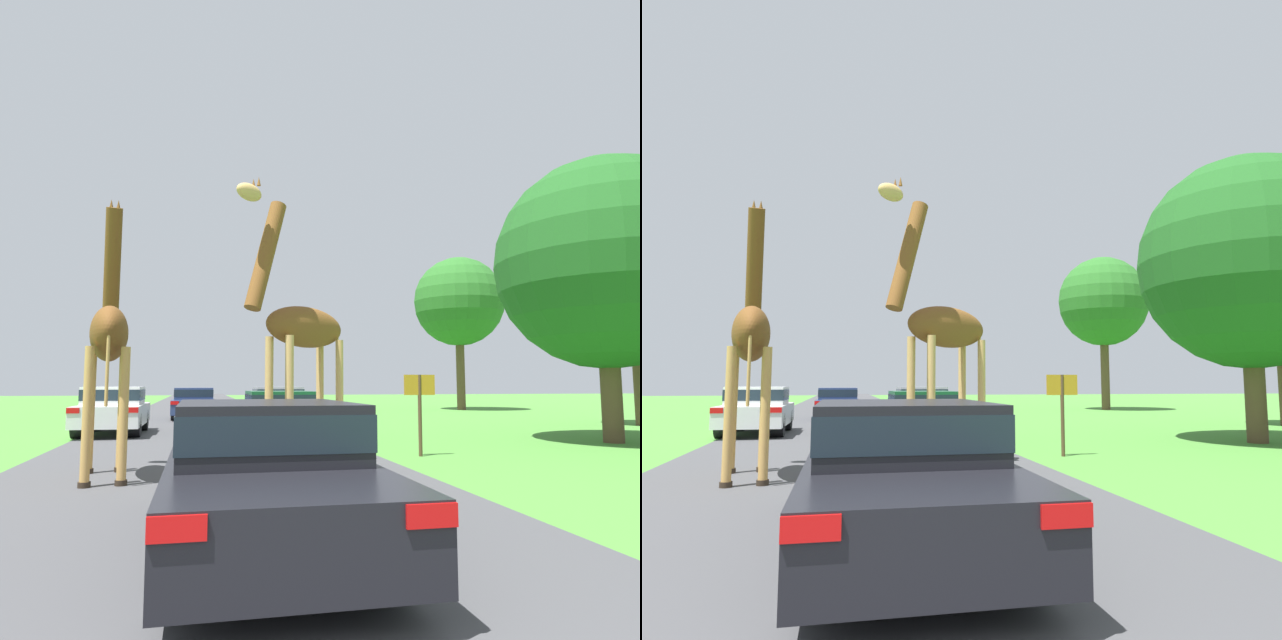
% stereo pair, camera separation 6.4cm
% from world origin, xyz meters
% --- Properties ---
extents(road, '(7.17, 120.00, 0.00)m').
position_xyz_m(road, '(0.00, 30.00, 0.00)').
color(road, '#424244').
rests_on(road, ground).
extents(giraffe_near_road, '(2.48, 2.16, 5.16)m').
position_xyz_m(giraffe_near_road, '(1.59, 10.13, 2.59)').
color(giraffe_near_road, tan).
rests_on(giraffe_near_road, ground).
extents(giraffe_companion, '(0.90, 2.93, 5.15)m').
position_xyz_m(giraffe_companion, '(-1.75, 9.89, 2.45)').
color(giraffe_companion, tan).
rests_on(giraffe_companion, ground).
extents(car_lead_maroon, '(1.83, 4.81, 1.37)m').
position_xyz_m(car_lead_maroon, '(0.40, 5.39, 0.73)').
color(car_lead_maroon, black).
rests_on(car_lead_maroon, ground).
extents(car_queue_right, '(1.85, 4.66, 1.35)m').
position_xyz_m(car_queue_right, '(1.93, 15.20, 0.72)').
color(car_queue_right, '#144C28').
rests_on(car_queue_right, ground).
extents(car_queue_left, '(1.85, 4.16, 1.37)m').
position_xyz_m(car_queue_left, '(-0.40, 26.13, 0.72)').
color(car_queue_left, navy).
rests_on(car_queue_left, ground).
extents(car_far_ahead, '(1.89, 4.16, 1.46)m').
position_xyz_m(car_far_ahead, '(-2.80, 18.51, 0.78)').
color(car_far_ahead, silver).
rests_on(car_far_ahead, ground).
extents(car_verge_right, '(1.86, 4.16, 1.43)m').
position_xyz_m(car_verge_right, '(2.65, 20.75, 0.77)').
color(car_verge_right, gray).
rests_on(car_verge_right, ground).
extents(tree_centre_back, '(5.81, 5.81, 7.75)m').
position_xyz_m(tree_centre_back, '(10.55, 13.00, 4.83)').
color(tree_centre_back, brown).
rests_on(tree_centre_back, ground).
extents(tree_right_cluster, '(5.42, 5.42, 9.26)m').
position_xyz_m(tree_right_cluster, '(15.26, 31.59, 6.52)').
color(tree_right_cluster, brown).
rests_on(tree_right_cluster, ground).
extents(tree_mid_field, '(4.19, 4.19, 6.83)m').
position_xyz_m(tree_mid_field, '(16.03, 18.23, 4.71)').
color(tree_mid_field, brown).
rests_on(tree_mid_field, ground).
extents(sign_post, '(0.70, 0.08, 1.75)m').
position_xyz_m(sign_post, '(4.47, 11.41, 1.22)').
color(sign_post, '#4C3823').
rests_on(sign_post, ground).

